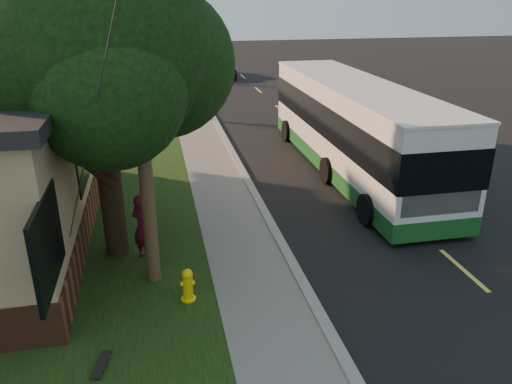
% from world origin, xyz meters
% --- Properties ---
extents(ground, '(120.00, 120.00, 0.00)m').
position_xyz_m(ground, '(0.00, 0.00, 0.00)').
color(ground, black).
rests_on(ground, ground).
extents(road, '(8.00, 80.00, 0.01)m').
position_xyz_m(road, '(4.00, 10.00, 0.01)').
color(road, black).
rests_on(road, ground).
extents(curb, '(0.25, 80.00, 0.12)m').
position_xyz_m(curb, '(0.00, 10.00, 0.06)').
color(curb, gray).
rests_on(curb, ground).
extents(sidewalk, '(2.00, 80.00, 0.08)m').
position_xyz_m(sidewalk, '(-1.00, 10.00, 0.04)').
color(sidewalk, slate).
rests_on(sidewalk, ground).
extents(grass_verge, '(5.00, 80.00, 0.07)m').
position_xyz_m(grass_verge, '(-4.50, 10.00, 0.04)').
color(grass_verge, black).
rests_on(grass_verge, ground).
extents(fire_hydrant, '(0.32, 0.32, 0.74)m').
position_xyz_m(fire_hydrant, '(-2.60, 0.00, 0.43)').
color(fire_hydrant, yellow).
rests_on(fire_hydrant, grass_verge).
extents(utility_pole, '(2.86, 3.21, 9.07)m').
position_xyz_m(utility_pole, '(-3.31, 0.99, 4.63)').
color(utility_pole, '#473321').
rests_on(utility_pole, ground).
extents(leafy_tree, '(6.30, 6.00, 7.80)m').
position_xyz_m(leafy_tree, '(-4.17, 2.65, 5.17)').
color(leafy_tree, black).
rests_on(leafy_tree, grass_verge).
extents(bare_tree_near, '(1.38, 1.21, 4.31)m').
position_xyz_m(bare_tree_near, '(-3.50, 18.00, 2.15)').
color(bare_tree_near, black).
rests_on(bare_tree_near, grass_verge).
extents(bare_tree_far, '(1.38, 1.21, 4.03)m').
position_xyz_m(bare_tree_far, '(-3.00, 30.00, 2.00)').
color(bare_tree_far, black).
rests_on(bare_tree_far, grass_verge).
extents(traffic_signal, '(0.18, 0.22, 5.50)m').
position_xyz_m(traffic_signal, '(0.50, 34.00, 3.16)').
color(traffic_signal, '#2D2D30').
rests_on(traffic_signal, ground).
extents(transit_bus, '(2.79, 12.10, 3.27)m').
position_xyz_m(transit_bus, '(3.98, 7.26, 1.75)').
color(transit_bus, silver).
rests_on(transit_bus, ground).
extents(skateboarder, '(0.74, 0.72, 1.72)m').
position_xyz_m(skateboarder, '(-3.50, 2.01, 0.93)').
color(skateboarder, '#531025').
rests_on(skateboarder, grass_verge).
extents(skateboard_main, '(0.33, 0.74, 0.07)m').
position_xyz_m(skateboard_main, '(-4.28, -1.78, 0.12)').
color(skateboard_main, black).
rests_on(skateboard_main, grass_verge).
extents(distant_car, '(2.26, 5.02, 1.67)m').
position_xyz_m(distant_car, '(2.21, 30.13, 0.84)').
color(distant_car, black).
rests_on(distant_car, ground).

